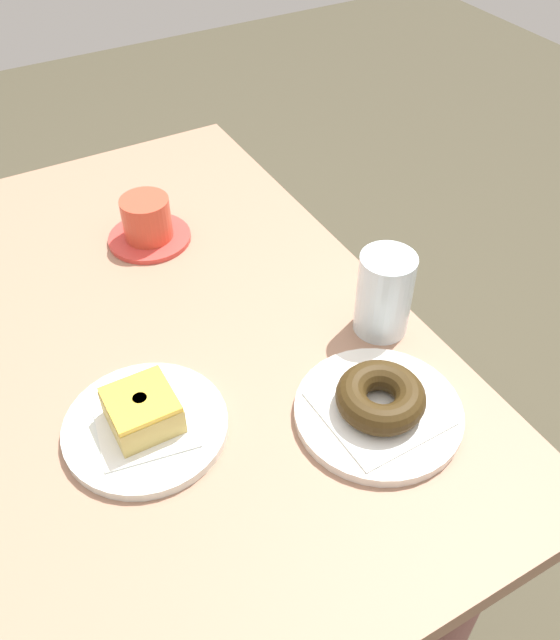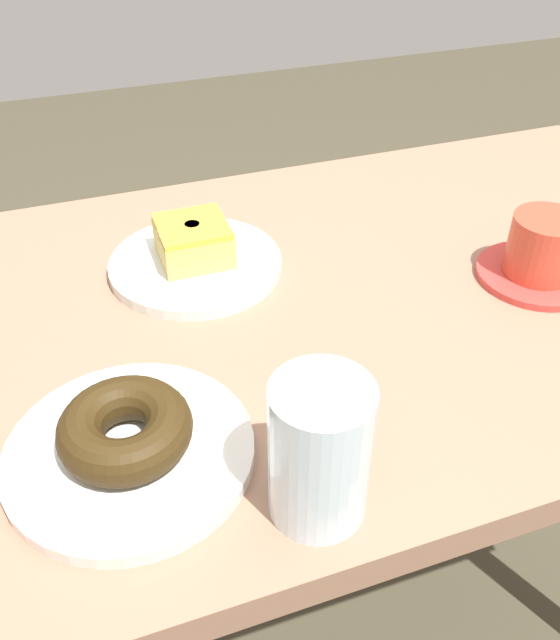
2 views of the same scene
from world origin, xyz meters
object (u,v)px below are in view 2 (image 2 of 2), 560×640
at_px(water_glass, 319,452).
at_px(coffee_cup, 541,252).
at_px(plate_chocolate_ring, 130,452).
at_px(donut_glazed_square, 194,241).
at_px(donut_chocolate_ring, 125,429).
at_px(plate_glazed_square, 196,264).

height_order(water_glass, coffee_cup, water_glass).
xyz_separation_m(plate_chocolate_ring, water_glass, (0.13, -0.10, 0.06)).
bearing_deg(plate_chocolate_ring, donut_glazed_square, 65.16).
height_order(donut_glazed_square, donut_chocolate_ring, donut_glazed_square).
bearing_deg(donut_glazed_square, water_glass, -88.42).
bearing_deg(water_glass, coffee_cup, 30.51).
bearing_deg(plate_chocolate_ring, coffee_cup, 13.14).
bearing_deg(donut_chocolate_ring, plate_glazed_square, 65.16).
bearing_deg(coffee_cup, water_glass, -149.49).
distance_m(plate_glazed_square, plate_chocolate_ring, 0.29).
bearing_deg(water_glass, plate_chocolate_ring, 143.64).
relative_size(donut_glazed_square, water_glass, 0.64).
bearing_deg(donut_glazed_square, plate_glazed_square, -90.00).
bearing_deg(donut_glazed_square, coffee_cup, -21.93).
distance_m(plate_glazed_square, coffee_cup, 0.41).
bearing_deg(water_glass, donut_chocolate_ring, 143.64).
height_order(plate_glazed_square, coffee_cup, coffee_cup).
xyz_separation_m(donut_chocolate_ring, coffee_cup, (0.50, 0.12, -0.00)).
height_order(plate_chocolate_ring, coffee_cup, coffee_cup).
height_order(plate_glazed_square, plate_chocolate_ring, same).
relative_size(plate_glazed_square, plate_chocolate_ring, 0.96).
bearing_deg(plate_chocolate_ring, water_glass, -36.36).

